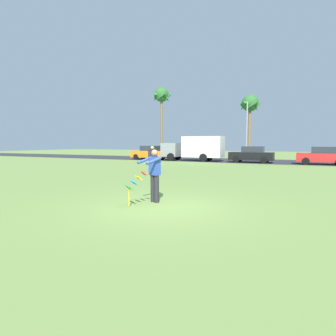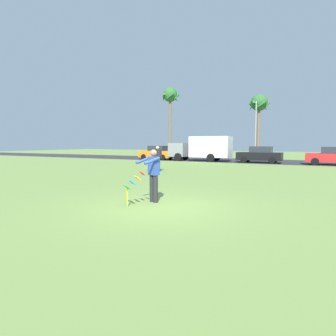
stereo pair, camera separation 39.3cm
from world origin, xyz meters
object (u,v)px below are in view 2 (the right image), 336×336
Objects in this scene: kite_held at (132,183)px; person_walker_near at (158,158)px; person_kite_flyer at (153,173)px; parked_car_orange at (157,153)px; palm_tree_left_near at (170,98)px; parked_car_red at (332,156)px; parked_car_black at (260,155)px; streetlight_pole at (256,126)px; palm_tree_right_near at (259,105)px; parked_truck_grey_van at (203,148)px.

person_walker_near is at bearing 115.87° from kite_held.
kite_held is (-0.30, -0.75, -0.25)m from person_kite_flyer.
palm_tree_left_near is at bearing 108.35° from parked_car_orange.
kite_held is 22.39m from parked_car_red.
parked_car_black is 0.60× the size of streetlight_pole.
person_kite_flyer is 30.32m from palm_tree_right_near.
parked_car_black is 12.85m from person_walker_near.
streetlight_pole is (-0.07, -1.25, -2.65)m from palm_tree_right_near.
parked_truck_grey_van is at bearing 105.44° from kite_held.
parked_truck_grey_van is 8.97m from streetlight_pole.
parked_car_orange is at bearing -71.65° from palm_tree_left_near.
streetlight_pole reaches higher than parked_car_orange.
streetlight_pole reaches higher than parked_car_black.
streetlight_pole is (-2.32, 28.44, 3.05)m from person_kite_flyer.
person_walker_near is (-2.67, -20.91, -5.72)m from palm_tree_right_near.
palm_tree_right_near reaches higher than parked_car_black.
palm_tree_right_near is (-2.25, 29.69, 5.70)m from person_kite_flyer.
parked_car_black is 6.15m from parked_car_red.
parked_truck_grey_van is (-6.25, 20.80, 0.46)m from person_kite_flyer.
palm_tree_right_near reaches higher than person_walker_near.
parked_car_red is (6.04, 21.56, 0.08)m from kite_held.
streetlight_pole reaches higher than person_walker_near.
parked_car_black is (-0.10, 21.56, 0.08)m from kite_held.
parked_car_red is at bearing 74.34° from kite_held.
person_walker_near reaches higher than parked_car_black.
kite_held is 31.08m from palm_tree_right_near.
person_walker_near is (9.98, -20.92, -7.51)m from palm_tree_left_near.
person_walker_near is (1.33, -12.02, -0.48)m from parked_truck_grey_van.
parked_car_red is at bearing -48.03° from palm_tree_right_near.
parked_car_orange is at bearing 119.87° from person_kite_flyer.
parked_car_black is (-0.40, 20.80, -0.18)m from person_kite_flyer.
parked_car_orange is (-11.65, 21.56, 0.08)m from kite_held.
kite_held is 29.45m from streetlight_pole.
parked_car_orange is 14.41m from palm_tree_right_near.
parked_truck_grey_van is 14.26m from palm_tree_left_near.
palm_tree_left_near is 1.24× the size of palm_tree_right_near.
streetlight_pole reaches higher than parked_car_red.
palm_tree_right_near is 1.15× the size of streetlight_pole.
person_walker_near is at bearing -59.70° from parked_car_orange.
parked_car_orange is 0.63× the size of parked_truck_grey_van.
palm_tree_right_near is (-1.84, 8.89, 5.88)m from parked_car_black.
parked_car_black is at bearing -179.99° from parked_car_red.
parked_car_orange is at bearing -179.99° from parked_truck_grey_van.
parked_truck_grey_van is (-5.95, 21.56, 0.71)m from kite_held.
palm_tree_right_near is at bearing 93.66° from kite_held.
palm_tree_left_near reaches higher than parked_truck_grey_van.
palm_tree_left_near reaches higher than person_kite_flyer.
parked_car_orange and parked_car_red have the same top height.
palm_tree_left_near is (-14.50, 8.89, 7.67)m from parked_car_black.
parked_car_black is at bearing 91.11° from person_kite_flyer.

